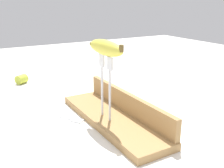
% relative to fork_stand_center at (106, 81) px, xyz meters
% --- Properties ---
extents(ground_plane, '(3.00, 3.00, 0.00)m').
position_rel_fork_stand_center_xyz_m(ground_plane, '(0.00, 0.02, -0.13)').
color(ground_plane, silver).
extents(wooden_board, '(0.45, 0.13, 0.02)m').
position_rel_fork_stand_center_xyz_m(wooden_board, '(0.00, 0.02, -0.12)').
color(wooden_board, '#A87F4C').
rests_on(wooden_board, ground).
extents(board_backstop, '(0.44, 0.02, 0.06)m').
position_rel_fork_stand_center_xyz_m(board_backstop, '(0.00, 0.08, -0.08)').
color(board_backstop, '#A87F4C').
rests_on(board_backstop, wooden_board).
extents(fork_stand_center, '(0.07, 0.01, 0.19)m').
position_rel_fork_stand_center_xyz_m(fork_stand_center, '(0.00, 0.00, 0.00)').
color(fork_stand_center, silver).
rests_on(fork_stand_center, wooden_board).
extents(banana_raised_center, '(0.16, 0.04, 0.04)m').
position_rel_fork_stand_center_xyz_m(banana_raised_center, '(-0.00, -0.00, 0.10)').
color(banana_raised_center, '#DBD147').
rests_on(banana_raised_center, fork_stand_center).
extents(fork_fallen_near, '(0.14, 0.10, 0.01)m').
position_rel_fork_stand_center_xyz_m(fork_fallen_near, '(-0.09, -0.09, -0.13)').
color(fork_fallen_near, silver).
rests_on(fork_fallen_near, ground).
extents(banana_chunk_near, '(0.06, 0.06, 0.04)m').
position_rel_fork_stand_center_xyz_m(banana_chunk_near, '(-0.54, -0.12, -0.11)').
color(banana_chunk_near, '#B2C138').
rests_on(banana_chunk_near, ground).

